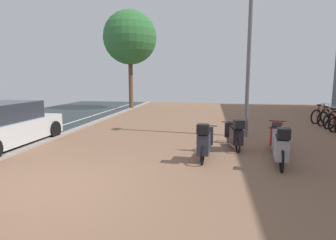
{
  "coord_description": "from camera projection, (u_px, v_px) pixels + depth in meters",
  "views": [
    {
      "loc": [
        3.18,
        -4.76,
        2.15
      ],
      "look_at": [
        2.11,
        2.1,
        1.11
      ],
      "focal_mm": 29.78,
      "sensor_mm": 36.0,
      "label": 1
    }
  ],
  "objects": [
    {
      "name": "bicycle_rack_08",
      "position": [
        335.0,
        121.0,
        11.96
      ],
      "size": [
        1.25,
        0.63,
        0.97
      ],
      "color": "black",
      "rests_on": "ground"
    },
    {
      "name": "ground",
      "position": [
        115.0,
        195.0,
        5.24
      ],
      "size": [
        21.0,
        40.0,
        0.13
      ],
      "color": "#212C30"
    },
    {
      "name": "scooter_near",
      "position": [
        235.0,
        135.0,
        8.5
      ],
      "size": [
        0.61,
        1.74,
        0.99
      ],
      "color": "black",
      "rests_on": "ground"
    },
    {
      "name": "scooter_mid",
      "position": [
        276.0,
        136.0,
        8.46
      ],
      "size": [
        0.72,
        1.8,
        0.81
      ],
      "color": "black",
      "rests_on": "ground"
    },
    {
      "name": "parked_car_near",
      "position": [
        2.0,
        126.0,
        8.7
      ],
      "size": [
        1.9,
        3.98,
        1.4
      ],
      "color": "silver",
      "rests_on": "ground"
    },
    {
      "name": "bicycle_rack_09",
      "position": [
        328.0,
        118.0,
        12.67
      ],
      "size": [
        1.21,
        0.75,
        0.98
      ],
      "color": "black",
      "rests_on": "ground"
    },
    {
      "name": "scooter_far",
      "position": [
        281.0,
        147.0,
        6.8
      ],
      "size": [
        0.6,
        1.84,
        1.06
      ],
      "color": "black",
      "rests_on": "ground"
    },
    {
      "name": "street_tree",
      "position": [
        130.0,
        38.0,
        18.98
      ],
      "size": [
        3.65,
        3.65,
        6.72
      ],
      "color": "brown",
      "rests_on": "ground"
    },
    {
      "name": "lamp_post",
      "position": [
        249.0,
        47.0,
        9.92
      ],
      "size": [
        0.2,
        0.52,
        5.89
      ],
      "color": "slate",
      "rests_on": "ground"
    },
    {
      "name": "bicycle_rack_10",
      "position": [
        321.0,
        116.0,
        13.39
      ],
      "size": [
        1.19,
        0.83,
        0.99
      ],
      "color": "black",
      "rests_on": "ground"
    },
    {
      "name": "scooter_extra",
      "position": [
        204.0,
        142.0,
        7.36
      ],
      "size": [
        0.52,
        1.84,
        1.06
      ],
      "color": "black",
      "rests_on": "ground"
    }
  ]
}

